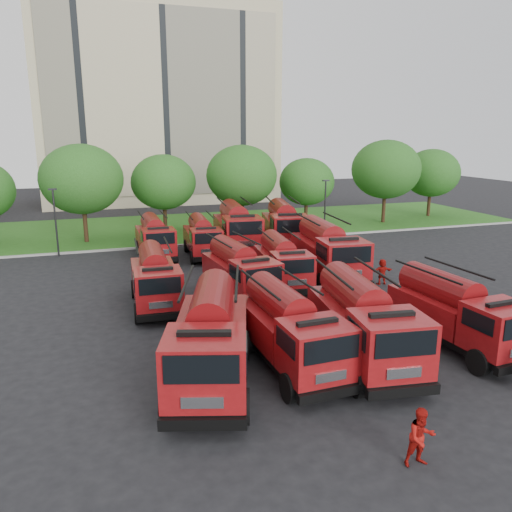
{
  "coord_description": "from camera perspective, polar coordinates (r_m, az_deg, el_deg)",
  "views": [
    {
      "loc": [
        -7.3,
        -22.06,
        9.01
      ],
      "look_at": [
        1.86,
        5.72,
        1.8
      ],
      "focal_mm": 35.0,
      "sensor_mm": 36.0,
      "label": 1
    }
  ],
  "objects": [
    {
      "name": "fire_truck_11",
      "position": [
        40.07,
        3.23,
        3.5
      ],
      "size": [
        4.33,
        8.37,
        3.63
      ],
      "rotation": [
        0.0,
        0.0,
        -0.21
      ],
      "color": "black",
      "rests_on": "ground"
    },
    {
      "name": "fire_truck_0",
      "position": [
        18.5,
        -5.21,
        -9.35
      ],
      "size": [
        4.71,
        8.01,
        3.45
      ],
      "rotation": [
        0.0,
        0.0,
        -0.3
      ],
      "color": "black",
      "rests_on": "ground"
    },
    {
      "name": "fire_truck_6",
      "position": [
        30.11,
        2.99,
        -0.66
      ],
      "size": [
        2.9,
        6.65,
        2.94
      ],
      "rotation": [
        0.0,
        0.0,
        -0.1
      ],
      "color": "black",
      "rests_on": "ground"
    },
    {
      "name": "lawn",
      "position": [
        49.42,
        -9.46,
        3.22
      ],
      "size": [
        70.0,
        16.0,
        0.12
      ],
      "primitive_type": "cube",
      "color": "#225115",
      "rests_on": "ground"
    },
    {
      "name": "ground",
      "position": [
        24.92,
        0.07,
        -7.35
      ],
      "size": [
        140.0,
        140.0,
        0.0
      ],
      "primitive_type": "plane",
      "color": "black",
      "rests_on": "ground"
    },
    {
      "name": "firefighter_3",
      "position": [
        25.01,
        26.42,
        -8.79
      ],
      "size": [
        1.24,
        0.87,
        1.73
      ],
      "primitive_type": "imported",
      "rotation": [
        0.0,
        0.0,
        3.44
      ],
      "color": "black",
      "rests_on": "ground"
    },
    {
      "name": "firefighter_2",
      "position": [
        24.09,
        17.85,
        -8.81
      ],
      "size": [
        0.74,
        1.15,
        1.86
      ],
      "primitive_type": "imported",
      "rotation": [
        0.0,
        0.0,
        1.46
      ],
      "color": "black",
      "rests_on": "ground"
    },
    {
      "name": "fire_truck_9",
      "position": [
        37.6,
        -6.19,
        2.18
      ],
      "size": [
        2.68,
        6.51,
        2.9
      ],
      "rotation": [
        0.0,
        0.0,
        -0.07
      ],
      "color": "black",
      "rests_on": "ground"
    },
    {
      "name": "lamp_post_1",
      "position": [
        44.17,
        7.9,
        5.76
      ],
      "size": [
        0.6,
        0.25,
        5.11
      ],
      "color": "black",
      "rests_on": "ground"
    },
    {
      "name": "fire_truck_4",
      "position": [
        27.03,
        -11.46,
        -2.51
      ],
      "size": [
        2.69,
        6.75,
        3.03
      ],
      "rotation": [
        0.0,
        0.0,
        -0.05
      ],
      "color": "black",
      "rests_on": "ground"
    },
    {
      "name": "tree_2",
      "position": [
        43.71,
        -19.31,
        8.28
      ],
      "size": [
        6.72,
        6.72,
        8.22
      ],
      "color": "#382314",
      "rests_on": "ground"
    },
    {
      "name": "firefighter_5",
      "position": [
        31.62,
        14.12,
        -3.14
      ],
      "size": [
        1.52,
        0.76,
        1.59
      ],
      "primitive_type": "imported",
      "rotation": [
        0.0,
        0.0,
        3.05
      ],
      "color": "maroon",
      "rests_on": "ground"
    },
    {
      "name": "fire_truck_8",
      "position": [
        37.72,
        -11.5,
        2.1
      ],
      "size": [
        2.47,
        6.62,
        3.0
      ],
      "rotation": [
        0.0,
        0.0,
        0.01
      ],
      "color": "black",
      "rests_on": "ground"
    },
    {
      "name": "tree_7",
      "position": [
        58.18,
        19.41,
        8.94
      ],
      "size": [
        6.05,
        6.05,
        7.39
      ],
      "color": "#382314",
      "rests_on": "ground"
    },
    {
      "name": "fire_truck_5",
      "position": [
        27.97,
        -1.91,
        -1.65
      ],
      "size": [
        3.01,
        6.92,
        3.06
      ],
      "rotation": [
        0.0,
        0.0,
        0.1
      ],
      "color": "black",
      "rests_on": "ground"
    },
    {
      "name": "lamp_post_0",
      "position": [
        39.82,
        -21.96,
        4.01
      ],
      "size": [
        0.6,
        0.25,
        5.11
      ],
      "color": "black",
      "rests_on": "ground"
    },
    {
      "name": "firefighter_4",
      "position": [
        23.35,
        -0.65,
        -8.84
      ],
      "size": [
        0.85,
        0.69,
        1.51
      ],
      "primitive_type": "imported",
      "rotation": [
        0.0,
        0.0,
        2.83
      ],
      "color": "black",
      "rests_on": "ground"
    },
    {
      "name": "apartment_building",
      "position": [
        70.7,
        -11.12,
        16.43
      ],
      "size": [
        30.0,
        14.18,
        25.0
      ],
      "color": "tan",
      "rests_on": "ground"
    },
    {
      "name": "fire_truck_10",
      "position": [
        39.23,
        -2.24,
        3.3
      ],
      "size": [
        3.64,
        8.27,
        3.65
      ],
      "rotation": [
        0.0,
        0.0,
        -0.11
      ],
      "color": "black",
      "rests_on": "ground"
    },
    {
      "name": "curb",
      "position": [
        41.59,
        -7.71,
        1.31
      ],
      "size": [
        70.0,
        0.3,
        0.14
      ],
      "primitive_type": "cube",
      "color": "gray",
      "rests_on": "ground"
    },
    {
      "name": "fire_truck_7",
      "position": [
        31.83,
        8.16,
        0.61
      ],
      "size": [
        3.52,
        8.08,
        3.57
      ],
      "rotation": [
        0.0,
        0.0,
        -0.1
      ],
      "color": "black",
      "rests_on": "ground"
    },
    {
      "name": "tree_4",
      "position": [
        46.65,
        -1.64,
        9.18
      ],
      "size": [
        6.55,
        6.55,
        8.01
      ],
      "color": "#382314",
      "rests_on": "ground"
    },
    {
      "name": "fire_truck_2",
      "position": [
        20.53,
        12.1,
        -7.36
      ],
      "size": [
        3.52,
        7.66,
        3.36
      ],
      "rotation": [
        0.0,
        0.0,
        -0.14
      ],
      "color": "black",
      "rests_on": "ground"
    },
    {
      "name": "tree_3",
      "position": [
        46.69,
        -10.52,
        8.3
      ],
      "size": [
        5.88,
        5.88,
        7.19
      ],
      "color": "#382314",
      "rests_on": "ground"
    },
    {
      "name": "fire_truck_3",
      "position": [
        23.16,
        21.9,
        -5.96
      ],
      "size": [
        2.86,
        6.95,
        3.1
      ],
      "rotation": [
        0.0,
        0.0,
        0.07
      ],
      "color": "black",
      "rests_on": "ground"
    },
    {
      "name": "firefighter_1",
      "position": [
        15.78,
        18.1,
        -21.73
      ],
      "size": [
        0.88,
        0.53,
        1.73
      ],
      "primitive_type": "imported",
      "rotation": [
        0.0,
        0.0,
        -0.09
      ],
      "color": "maroon",
      "rests_on": "ground"
    },
    {
      "name": "fire_truck_1",
      "position": [
        19.71,
        3.84,
        -8.34
      ],
      "size": [
        2.74,
        6.97,
        3.13
      ],
      "rotation": [
        0.0,
        0.0,
        0.04
      ],
      "color": "black",
      "rests_on": "ground"
    },
    {
      "name": "tree_5",
      "position": [
        50.09,
        5.81,
        8.44
      ],
      "size": [
        5.46,
        5.46,
        6.68
      ],
      "color": "#382314",
      "rests_on": "ground"
    },
    {
      "name": "tree_6",
      "position": [
        52.48,
        14.64,
        9.56
      ],
      "size": [
        6.89,
        6.89,
        8.42
      ],
      "color": "#382314",
      "rests_on": "ground"
    }
  ]
}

